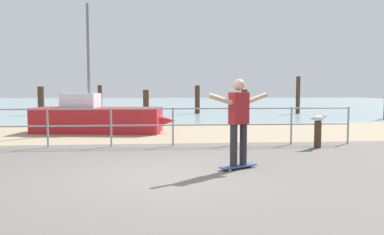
{
  "coord_description": "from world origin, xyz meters",
  "views": [
    {
      "loc": [
        0.01,
        -6.54,
        1.54
      ],
      "look_at": [
        0.76,
        2.0,
        0.9
      ],
      "focal_mm": 35.44,
      "sensor_mm": 36.0,
      "label": 1
    }
  ],
  "objects_px": {
    "skateboarder": "(239,117)",
    "bollard_short": "(318,135)",
    "seagull": "(319,118)",
    "skateboard": "(238,166)",
    "sailboat": "(102,118)"
  },
  "relations": [
    {
      "from": "skateboarder",
      "to": "bollard_short",
      "type": "xyz_separation_m",
      "value": [
        2.6,
        2.39,
        -0.66
      ]
    },
    {
      "from": "skateboarder",
      "to": "seagull",
      "type": "height_order",
      "value": "skateboarder"
    },
    {
      "from": "skateboard",
      "to": "bollard_short",
      "type": "distance_m",
      "value": 3.54
    },
    {
      "from": "skateboard",
      "to": "bollard_short",
      "type": "xyz_separation_m",
      "value": [
        2.6,
        2.39,
        0.29
      ]
    },
    {
      "from": "skateboard",
      "to": "skateboarder",
      "type": "xyz_separation_m",
      "value": [
        -0.0,
        -0.0,
        0.95
      ]
    },
    {
      "from": "sailboat",
      "to": "skateboarder",
      "type": "bearing_deg",
      "value": -61.55
    },
    {
      "from": "seagull",
      "to": "bollard_short",
      "type": "bearing_deg",
      "value": -171.8
    },
    {
      "from": "sailboat",
      "to": "skateboard",
      "type": "relative_size",
      "value": 6.34
    },
    {
      "from": "bollard_short",
      "to": "seagull",
      "type": "height_order",
      "value": "seagull"
    },
    {
      "from": "skateboard",
      "to": "skateboarder",
      "type": "height_order",
      "value": "skateboarder"
    },
    {
      "from": "skateboarder",
      "to": "bollard_short",
      "type": "bearing_deg",
      "value": 42.53
    },
    {
      "from": "bollard_short",
      "to": "sailboat",
      "type": "bearing_deg",
      "value": 146.34
    },
    {
      "from": "bollard_short",
      "to": "seagull",
      "type": "xyz_separation_m",
      "value": [
        0.02,
        0.0,
        0.43
      ]
    },
    {
      "from": "skateboard",
      "to": "skateboarder",
      "type": "bearing_deg",
      "value": -153.43
    },
    {
      "from": "sailboat",
      "to": "bollard_short",
      "type": "xyz_separation_m",
      "value": [
        6.09,
        -4.06,
        -0.16
      ]
    }
  ]
}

